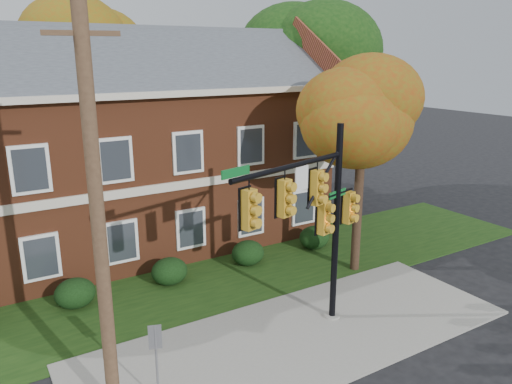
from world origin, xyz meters
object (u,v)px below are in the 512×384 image
hedge_far_right (314,237)px  tree_right_rear (312,62)px  traffic_signal (315,211)px  hedge_left (75,293)px  hedge_center (169,271)px  apartment_building (120,137)px  utility_pole (98,224)px  tree_far_rear (98,49)px  sign_post (156,352)px  hedge_right (248,253)px  tree_near_right (370,106)px

hedge_far_right → tree_right_rear: tree_right_rear is taller
traffic_signal → hedge_far_right: bearing=35.2°
hedge_far_right → traffic_signal: (-4.51, -5.65, 3.54)m
hedge_left → traffic_signal: bearing=-43.3°
hedge_center → hedge_far_right: 7.00m
hedge_left → apartment_building: bearing=56.3°
tree_right_rear → traffic_signal: bearing=-126.9°
traffic_signal → utility_pole: utility_pole is taller
apartment_building → tree_right_rear: tree_right_rear is taller
hedge_left → tree_far_rear: bearing=69.7°
apartment_building → sign_post: bearing=-103.8°
hedge_left → tree_far_rear: size_ratio=0.12×
apartment_building → hedge_right: bearing=-56.3°
hedge_center → tree_far_rear: bearing=84.1°
apartment_building → traffic_signal: (2.49, -10.90, -0.92)m
hedge_right → hedge_far_right: same height
hedge_left → sign_post: bearing=-84.1°
hedge_far_right → tree_right_rear: bearing=54.8°
apartment_building → hedge_right: 7.73m
tree_near_right → tree_right_rear: (4.09, 8.95, 1.45)m
hedge_far_right → tree_near_right: 6.77m
hedge_center → tree_far_rear: 15.57m
tree_right_rear → utility_pole: 19.73m
hedge_right → tree_right_rear: tree_right_rear is taller
apartment_building → hedge_left: (-3.50, -5.25, -4.46)m
tree_right_rear → hedge_center: bearing=-151.6°
hedge_right → utility_pole: bearing=-140.7°
hedge_left → utility_pole: size_ratio=0.14×
tree_right_rear → hedge_far_right: bearing=-125.2°
tree_right_rear → tree_near_right: bearing=-114.6°
hedge_left → traffic_signal: 8.97m
hedge_left → traffic_signal: (5.99, -5.65, 3.54)m
hedge_right → tree_near_right: tree_near_right is taller
tree_right_rear → utility_pole: tree_right_rear is taller
hedge_far_right → tree_right_rear: size_ratio=0.13×
tree_right_rear → tree_far_rear: (-9.97, 6.98, 0.72)m
hedge_far_right → traffic_signal: bearing=-128.6°
apartment_building → hedge_center: bearing=-90.0°
utility_pole → hedge_right: bearing=50.3°
tree_near_right → apartment_building: bearing=131.8°
tree_right_rear → utility_pole: size_ratio=1.09×
apartment_building → tree_near_right: size_ratio=2.19×
tree_near_right → hedge_far_right: bearing=94.5°
hedge_left → tree_far_rear: tree_far_rear is taller
hedge_far_right → tree_right_rear: 10.66m
tree_right_rear → tree_far_rear: bearing=145.0°
hedge_left → sign_post: 6.44m
tree_right_rear → tree_far_rear: size_ratio=0.92×
tree_near_right → utility_pole: (-11.11, -3.21, -1.74)m
hedge_center → hedge_right: 3.50m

